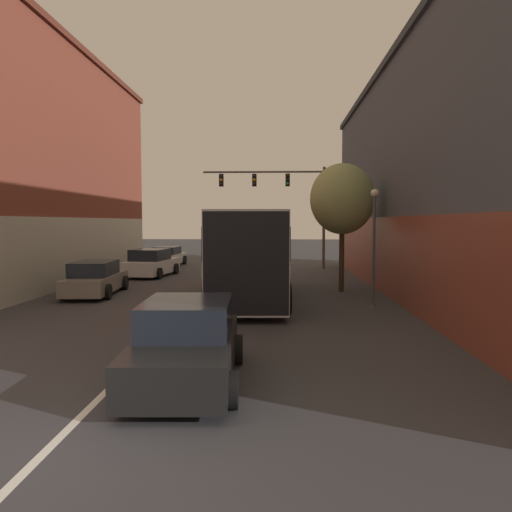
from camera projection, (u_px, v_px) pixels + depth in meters
The scene contains 11 objects.
ground_plane at pixel (32, 465), 6.14m from camera, with size 160.00×160.00×0.00m, color #38383D.
lane_center_line at pixel (207, 292), 21.27m from camera, with size 0.14×42.35×0.01m.
building_right_storefront at pixel (477, 173), 20.04m from camera, with size 7.40×29.77×9.70m.
bus at pixel (248, 250), 19.34m from camera, with size 3.24×10.23×3.37m.
hatchback_foreground at pixel (186, 345), 9.30m from camera, with size 2.17×4.18×1.52m.
parked_car_left_near at pixel (96, 279), 20.53m from camera, with size 2.18×4.79×1.40m.
parked_car_left_mid at pixel (151, 263), 27.47m from camera, with size 2.46×4.49×1.51m.
parked_car_left_far at pixel (168, 257), 34.01m from camera, with size 2.11×4.06×1.31m.
traffic_signal_gantry at pixel (284, 193), 31.92m from camera, with size 7.84×0.36×6.49m.
street_lamp at pixel (374, 244), 17.34m from camera, with size 0.28×0.28×4.14m.
street_tree_near at pixel (342, 199), 21.29m from camera, with size 2.75×2.47×5.49m.
Camera 1 is at (3.02, -5.83, 3.00)m, focal length 35.00 mm.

